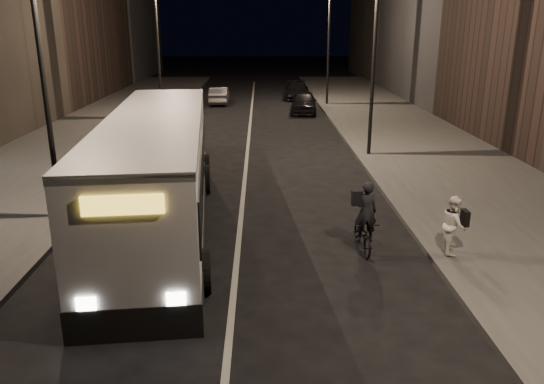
{
  "coord_description": "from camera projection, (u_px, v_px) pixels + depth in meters",
  "views": [
    {
      "loc": [
        0.64,
        -11.63,
        5.87
      ],
      "look_at": [
        0.94,
        2.08,
        1.5
      ],
      "focal_mm": 35.0,
      "sensor_mm": 36.0,
      "label": 1
    }
  ],
  "objects": [
    {
      "name": "car_far",
      "position": [
        297.0,
        90.0,
        43.15
      ],
      "size": [
        2.25,
        4.81,
        1.36
      ],
      "primitive_type": "imported",
      "rotation": [
        0.0,
        0.0,
        -0.07
      ],
      "color": "black",
      "rests_on": "ground"
    },
    {
      "name": "car_mid",
      "position": [
        219.0,
        95.0,
        40.3
      ],
      "size": [
        1.42,
        3.94,
        1.29
      ],
      "primitive_type": "imported",
      "rotation": [
        0.0,
        0.0,
        3.15
      ],
      "color": "#363638",
      "rests_on": "ground"
    },
    {
      "name": "streetlight_left_near",
      "position": [
        48.0,
        42.0,
        14.92
      ],
      "size": [
        1.2,
        0.44,
        8.12
      ],
      "color": "black",
      "rests_on": "sidewalk_left"
    },
    {
      "name": "city_bus",
      "position": [
        158.0,
        167.0,
        15.59
      ],
      "size": [
        3.82,
        12.66,
        3.37
      ],
      "rotation": [
        0.0,
        0.0,
        0.09
      ],
      "color": "silver",
      "rests_on": "ground"
    },
    {
      "name": "pedestrian_woman",
      "position": [
        454.0,
        225.0,
        13.63
      ],
      "size": [
        0.71,
        0.84,
        1.54
      ],
      "primitive_type": "imported",
      "rotation": [
        0.0,
        0.0,
        1.39
      ],
      "color": "silver",
      "rests_on": "sidewalk_right"
    },
    {
      "name": "streetlight_left_far",
      "position": [
        161.0,
        32.0,
        32.06
      ],
      "size": [
        1.2,
        0.44,
        8.12
      ],
      "color": "black",
      "rests_on": "sidewalk_left"
    },
    {
      "name": "cyclist_on_bicycle",
      "position": [
        364.0,
        228.0,
        14.16
      ],
      "size": [
        0.69,
        1.76,
        1.99
      ],
      "rotation": [
        0.0,
        0.0,
        0.05
      ],
      "color": "black",
      "rests_on": "ground"
    },
    {
      "name": "sidewalk_left",
      "position": [
        75.0,
        147.0,
        25.98
      ],
      "size": [
        7.0,
        70.0,
        0.16
      ],
      "primitive_type": "cube",
      "color": "#3A3A37",
      "rests_on": "ground"
    },
    {
      "name": "sidewalk_right",
      "position": [
        419.0,
        145.0,
        26.33
      ],
      "size": [
        7.0,
        70.0,
        0.16
      ],
      "primitive_type": "cube",
      "color": "#3A3A37",
      "rests_on": "ground"
    },
    {
      "name": "streetlight_right_mid",
      "position": [
        369.0,
        36.0,
        22.76
      ],
      "size": [
        1.2,
        0.44,
        8.12
      ],
      "color": "black",
      "rests_on": "sidewalk_right"
    },
    {
      "name": "ground",
      "position": [
        235.0,
        277.0,
        12.85
      ],
      "size": [
        180.0,
        180.0,
        0.0
      ],
      "primitive_type": "plane",
      "color": "black",
      "rests_on": "ground"
    },
    {
      "name": "car_near",
      "position": [
        304.0,
        102.0,
        36.21
      ],
      "size": [
        2.08,
        4.42,
        1.46
      ],
      "primitive_type": "imported",
      "rotation": [
        0.0,
        0.0,
        -0.08
      ],
      "color": "black",
      "rests_on": "ground"
    },
    {
      "name": "streetlight_right_far",
      "position": [
        325.0,
        31.0,
        38.0
      ],
      "size": [
        1.2,
        0.44,
        8.12
      ],
      "color": "black",
      "rests_on": "sidewalk_right"
    }
  ]
}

